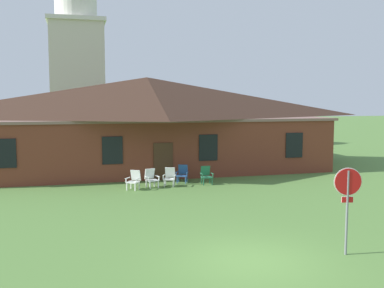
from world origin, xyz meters
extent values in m
plane|color=#517A38|center=(0.00, 0.00, 0.00)|extent=(200.00, 200.00, 0.00)
cube|color=brown|center=(0.00, 17.94, 1.60)|extent=(21.59, 10.00, 3.20)
cube|color=#835E55|center=(0.00, 17.94, 3.28)|extent=(22.02, 10.20, 0.16)
pyramid|color=#382319|center=(0.00, 17.94, 4.66)|extent=(22.45, 10.40, 2.59)
cube|color=black|center=(-8.10, 12.91, 1.76)|extent=(1.10, 0.06, 1.50)
cube|color=black|center=(-2.70, 12.91, 1.76)|extent=(1.10, 0.06, 1.50)
cube|color=black|center=(2.70, 12.91, 1.76)|extent=(1.10, 0.06, 1.50)
cube|color=black|center=(8.10, 12.91, 1.76)|extent=(1.10, 0.06, 1.50)
cube|color=#422819|center=(0.08, 12.91, 1.05)|extent=(1.10, 0.06, 2.10)
cube|color=beige|center=(-4.31, 32.06, 5.75)|extent=(4.80, 4.80, 11.49)
cube|color=silver|center=(-4.31, 32.06, 11.67)|extent=(5.18, 5.18, 0.36)
cylinder|color=silver|center=(-4.31, 32.06, 12.95)|extent=(3.80, 3.80, 2.20)
cylinder|color=slate|center=(2.88, -0.16, 1.23)|extent=(0.07, 0.07, 2.45)
cylinder|color=white|center=(2.88, -0.14, 2.13)|extent=(0.79, 0.19, 0.81)
cylinder|color=#B71414|center=(2.87, -0.17, 2.13)|extent=(0.75, 0.19, 0.76)
cube|color=#B71414|center=(2.88, -0.16, 1.61)|extent=(0.32, 0.09, 0.16)
cube|color=white|center=(2.88, -0.14, 1.61)|extent=(0.34, 0.09, 0.18)
cube|color=silver|center=(-1.83, 10.37, 0.18)|extent=(0.07, 0.07, 0.36)
cube|color=silver|center=(-2.21, 10.62, 0.18)|extent=(0.07, 0.07, 0.36)
cube|color=silver|center=(-1.58, 10.73, 0.18)|extent=(0.07, 0.07, 0.36)
cube|color=silver|center=(-1.96, 10.99, 0.18)|extent=(0.07, 0.07, 0.36)
cube|color=silver|center=(-1.89, 10.68, 0.39)|extent=(0.74, 0.73, 0.05)
cube|color=silver|center=(-1.72, 10.94, 0.69)|extent=(0.53, 0.45, 0.54)
cube|color=silver|center=(-1.67, 10.50, 0.58)|extent=(0.31, 0.42, 0.03)
cube|color=silver|center=(-1.76, 10.36, 0.47)|extent=(0.06, 0.06, 0.22)
cube|color=silver|center=(-2.14, 10.83, 0.58)|extent=(0.31, 0.42, 0.03)
cube|color=silver|center=(-2.24, 10.69, 0.47)|extent=(0.06, 0.06, 0.22)
cube|color=white|center=(-0.60, 10.78, 0.18)|extent=(0.06, 0.06, 0.36)
cube|color=white|center=(-1.04, 10.65, 0.18)|extent=(0.06, 0.06, 0.36)
cube|color=white|center=(-0.72, 11.20, 0.18)|extent=(0.06, 0.06, 0.36)
cube|color=white|center=(-1.16, 11.08, 0.18)|extent=(0.06, 0.06, 0.36)
cube|color=white|center=(-0.88, 10.93, 0.39)|extent=(0.66, 0.65, 0.05)
cube|color=white|center=(-0.96, 11.23, 0.69)|extent=(0.55, 0.32, 0.54)
cube|color=white|center=(-0.59, 10.99, 0.58)|extent=(0.18, 0.47, 0.03)
cube|color=white|center=(-0.55, 10.83, 0.47)|extent=(0.05, 0.05, 0.22)
cube|color=white|center=(-1.15, 10.83, 0.58)|extent=(0.18, 0.47, 0.03)
cube|color=white|center=(-1.11, 10.68, 0.47)|extent=(0.05, 0.05, 0.22)
cube|color=silver|center=(0.18, 10.77, 0.18)|extent=(0.06, 0.06, 0.36)
cube|color=silver|center=(-0.26, 10.92, 0.18)|extent=(0.06, 0.06, 0.36)
cube|color=silver|center=(0.32, 11.19, 0.18)|extent=(0.06, 0.06, 0.36)
cube|color=silver|center=(-0.11, 11.34, 0.18)|extent=(0.06, 0.06, 0.36)
cube|color=silver|center=(0.03, 11.06, 0.39)|extent=(0.68, 0.67, 0.05)
cube|color=silver|center=(0.14, 11.35, 0.69)|extent=(0.55, 0.35, 0.54)
cube|color=silver|center=(0.30, 10.94, 0.58)|extent=(0.21, 0.46, 0.03)
cube|color=silver|center=(0.25, 10.79, 0.47)|extent=(0.05, 0.05, 0.22)
cube|color=silver|center=(-0.25, 11.13, 0.58)|extent=(0.21, 0.46, 0.03)
cube|color=silver|center=(-0.30, 10.98, 0.47)|extent=(0.05, 0.05, 0.22)
cube|color=#2D5693|center=(1.03, 11.59, 0.18)|extent=(0.07, 0.07, 0.36)
cube|color=#2D5693|center=(0.61, 11.77, 0.18)|extent=(0.07, 0.07, 0.36)
cube|color=#2D5693|center=(1.21, 11.99, 0.18)|extent=(0.07, 0.07, 0.36)
cube|color=#2D5693|center=(0.79, 12.17, 0.18)|extent=(0.07, 0.07, 0.36)
cube|color=#2D5693|center=(0.91, 11.88, 0.39)|extent=(0.70, 0.69, 0.05)
cube|color=#2D5693|center=(1.04, 12.16, 0.69)|extent=(0.55, 0.38, 0.54)
cube|color=#2D5693|center=(1.17, 11.74, 0.58)|extent=(0.24, 0.45, 0.03)
cube|color=#2D5693|center=(1.10, 11.60, 0.47)|extent=(0.05, 0.05, 0.22)
cube|color=#2D5693|center=(0.64, 11.98, 0.58)|extent=(0.24, 0.45, 0.03)
cube|color=#2D5693|center=(0.57, 11.83, 0.47)|extent=(0.05, 0.05, 0.22)
cube|color=#28704C|center=(2.29, 10.87, 0.18)|extent=(0.05, 0.05, 0.36)
cube|color=#28704C|center=(1.83, 10.89, 0.18)|extent=(0.05, 0.05, 0.36)
cube|color=#28704C|center=(2.30, 11.32, 0.18)|extent=(0.05, 0.05, 0.36)
cube|color=#28704C|center=(1.84, 11.33, 0.18)|extent=(0.05, 0.05, 0.36)
cube|color=#28704C|center=(2.07, 11.10, 0.39)|extent=(0.55, 0.53, 0.05)
cube|color=#28704C|center=(2.08, 11.41, 0.69)|extent=(0.52, 0.20, 0.54)
cube|color=#28704C|center=(2.36, 11.07, 0.58)|extent=(0.07, 0.47, 0.03)
cube|color=#28704C|center=(2.35, 10.91, 0.47)|extent=(0.04, 0.04, 0.22)
cube|color=#28704C|center=(1.78, 11.09, 0.58)|extent=(0.07, 0.47, 0.03)
cube|color=#28704C|center=(1.77, 10.93, 0.47)|extent=(0.04, 0.04, 0.22)
camera|label=1|loc=(-4.56, -10.94, 4.43)|focal=41.17mm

